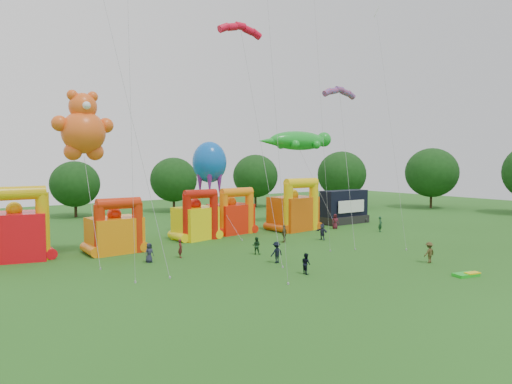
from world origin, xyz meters
TOP-DOWN VIEW (x-y plane):
  - ground at (0.00, 0.00)m, footprint 160.00×160.00m
  - tree_ring at (-1.18, 0.61)m, footprint 123.49×125.59m
  - bouncy_castle_0 at (-20.97, 27.79)m, footprint 6.22×5.44m
  - bouncy_castle_1 at (-12.41, 25.91)m, footprint 4.99×4.09m
  - bouncy_castle_2 at (-2.27, 28.03)m, footprint 5.12×4.47m
  - bouncy_castle_3 at (3.39, 29.25)m, footprint 5.29×4.46m
  - bouncy_castle_4 at (11.50, 26.73)m, footprint 6.07×5.12m
  - stage_trailer at (21.44, 27.36)m, footprint 7.42×3.04m
  - teddy_bear_kite at (-15.45, 24.49)m, footprint 5.57×7.79m
  - gecko_kite at (16.75, 30.65)m, footprint 13.38×9.51m
  - octopus_kite at (1.24, 30.44)m, footprint 4.24×8.95m
  - parafoil_kites at (-6.22, 17.92)m, footprint 30.37×14.04m
  - diamond_kites at (0.11, 14.33)m, footprint 29.56×13.58m
  - folded_kite_bundle at (6.98, 0.57)m, footprint 2.17×1.43m
  - spectator_0 at (-11.46, 19.73)m, footprint 0.94×0.70m
  - spectator_1 at (-8.30, 19.94)m, footprint 0.60×0.73m
  - spectator_2 at (-1.61, 17.05)m, footprint 1.03×1.03m
  - spectator_3 at (-2.34, 12.95)m, footprint 1.26×0.75m
  - spectator_4 at (4.65, 20.45)m, footprint 1.25×0.97m
  - spectator_5 at (9.21, 19.16)m, footprint 0.62×1.77m
  - spectator_6 at (16.49, 24.27)m, footprint 1.14×0.96m
  - spectator_7 at (19.30, 19.08)m, footprint 0.86×0.76m
  - spectator_8 at (-2.83, 8.50)m, footprint 0.78×0.92m
  - spectator_9 at (8.70, 5.06)m, footprint 1.24×0.75m

SIDE VIEW (x-z plane):
  - ground at x=0.00m, z-range 0.00..0.00m
  - folded_kite_bundle at x=6.98m, z-range -0.02..0.29m
  - spectator_8 at x=-2.83m, z-range 0.00..1.69m
  - spectator_2 at x=-1.61m, z-range 0.00..1.69m
  - spectator_1 at x=-8.30m, z-range 0.00..1.74m
  - spectator_0 at x=-11.46m, z-range 0.00..1.75m
  - spectator_9 at x=8.70m, z-range 0.00..1.88m
  - spectator_5 at x=9.21m, z-range 0.00..1.89m
  - spectator_3 at x=-2.34m, z-range 0.00..1.91m
  - spectator_4 at x=4.65m, z-range 0.00..1.97m
  - spectator_7 at x=19.30m, z-range 0.00..1.98m
  - spectator_6 at x=16.49m, z-range 0.00..1.98m
  - bouncy_castle_1 at x=-12.41m, z-range -0.65..4.86m
  - bouncy_castle_3 at x=3.39m, z-range -0.68..5.07m
  - bouncy_castle_2 at x=-2.27m, z-range -0.68..5.14m
  - stage_trailer at x=21.44m, z-range -0.09..4.73m
  - bouncy_castle_4 at x=11.50m, z-range -0.83..6.00m
  - bouncy_castle_0 at x=-20.97m, z-range -0.83..6.00m
  - tree_ring at x=-1.18m, z-range 0.22..12.30m
  - octopus_kite at x=1.24m, z-range 1.83..13.36m
  - gecko_kite at x=16.75m, z-range 2.88..16.34m
  - teddy_bear_kite at x=-15.45m, z-range 2.18..17.81m
  - parafoil_kites at x=-6.22m, z-range -2.35..27.99m
  - diamond_kites at x=0.11m, z-range -3.97..34.60m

